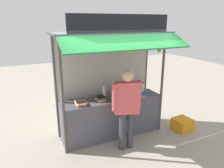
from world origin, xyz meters
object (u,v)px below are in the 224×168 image
(vendor_person, at_px, (127,103))
(plastic_crate, at_px, (182,124))
(magazine_stack_left, at_px, (118,100))
(water_bottle_mid_right, at_px, (104,93))
(water_bottle_mid_left, at_px, (143,87))
(magazine_stack_right, at_px, (101,98))
(banana_bunch_leftmost, at_px, (83,53))
(magazine_stack_front_right, at_px, (140,95))
(banana_bunch_rightmost, at_px, (150,47))
(banana_bunch_inner_right, at_px, (130,49))
(water_bottle_far_right, at_px, (63,97))
(water_bottle_front_left, at_px, (120,89))
(magazine_stack_center, at_px, (81,103))
(banana_bunch_inner_left, at_px, (159,49))
(water_bottle_back_right, at_px, (142,88))

(vendor_person, xyz_separation_m, plastic_crate, (1.69, 0.12, -0.91))
(magazine_stack_left, bearing_deg, water_bottle_mid_right, 125.64)
(water_bottle_mid_left, distance_m, vendor_person, 1.22)
(magazine_stack_right, relative_size, banana_bunch_leftmost, 0.86)
(magazine_stack_front_right, bearing_deg, plastic_crate, -20.23)
(banana_bunch_rightmost, bearing_deg, banana_bunch_inner_right, 179.87)
(water_bottle_far_right, bearing_deg, water_bottle_mid_right, -6.36)
(magazine_stack_front_right, relative_size, magazine_stack_left, 1.02)
(banana_bunch_inner_right, bearing_deg, water_bottle_far_right, 155.71)
(water_bottle_front_left, distance_m, magazine_stack_right, 0.58)
(water_bottle_mid_left, height_order, vendor_person, vendor_person)
(water_bottle_far_right, height_order, magazine_stack_center, water_bottle_far_right)
(water_bottle_mid_right, xyz_separation_m, banana_bunch_inner_right, (0.39, -0.49, 1.05))
(water_bottle_mid_left, bearing_deg, magazine_stack_left, -159.47)
(water_bottle_front_left, height_order, magazine_stack_right, water_bottle_front_left)
(water_bottle_far_right, relative_size, water_bottle_mid_right, 1.08)
(banana_bunch_leftmost, bearing_deg, banana_bunch_inner_left, 0.00)
(water_bottle_far_right, bearing_deg, magazine_stack_front_right, -11.62)
(water_bottle_far_right, height_order, banana_bunch_leftmost, banana_bunch_leftmost)
(water_bottle_far_right, xyz_separation_m, magazine_stack_right, (0.81, -0.23, -0.09))
(water_bottle_front_left, xyz_separation_m, water_bottle_far_right, (-1.36, 0.10, -0.01))
(banana_bunch_inner_right, bearing_deg, water_bottle_back_right, 34.05)
(magazine_stack_left, relative_size, plastic_crate, 0.74)
(magazine_stack_left, bearing_deg, water_bottle_front_left, 54.23)
(water_bottle_back_right, distance_m, magazine_stack_right, 1.10)
(water_bottle_mid_right, relative_size, banana_bunch_inner_right, 0.99)
(water_bottle_far_right, distance_m, banana_bunch_leftmost, 1.23)
(banana_bunch_rightmost, distance_m, vendor_person, 1.30)
(magazine_stack_center, xyz_separation_m, banana_bunch_rightmost, (1.51, -0.31, 1.14))
(banana_bunch_inner_right, bearing_deg, plastic_crate, -5.90)
(banana_bunch_inner_left, bearing_deg, water_bottle_far_right, 163.73)
(magazine_stack_right, bearing_deg, water_bottle_mid_right, 43.82)
(water_bottle_mid_right, relative_size, magazine_stack_left, 0.89)
(plastic_crate, bearing_deg, magazine_stack_front_right, 159.77)
(water_bottle_mid_left, relative_size, vendor_person, 0.14)
(banana_bunch_inner_right, bearing_deg, water_bottle_front_left, 85.46)
(vendor_person, bearing_deg, banana_bunch_inner_left, -145.00)
(water_bottle_back_right, xyz_separation_m, water_bottle_mid_right, (-0.97, 0.10, -0.00))
(water_bottle_mid_left, height_order, magazine_stack_front_right, water_bottle_mid_left)
(magazine_stack_left, height_order, plastic_crate, magazine_stack_left)
(magazine_stack_right, relative_size, banana_bunch_inner_right, 0.90)
(magazine_stack_front_right, bearing_deg, vendor_person, -141.43)
(water_bottle_back_right, bearing_deg, water_bottle_front_left, 169.30)
(water_bottle_far_right, height_order, vendor_person, vendor_person)
(banana_bunch_rightmost, height_order, banana_bunch_leftmost, same)
(water_bottle_front_left, bearing_deg, water_bottle_mid_left, 3.18)
(water_bottle_mid_left, xyz_separation_m, banana_bunch_leftmost, (-1.72, -0.54, 1.05))
(magazine_stack_front_right, height_order, magazine_stack_left, magazine_stack_front_right)
(water_bottle_mid_right, relative_size, banana_bunch_leftmost, 0.95)
(vendor_person, bearing_deg, magazine_stack_right, -44.52)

